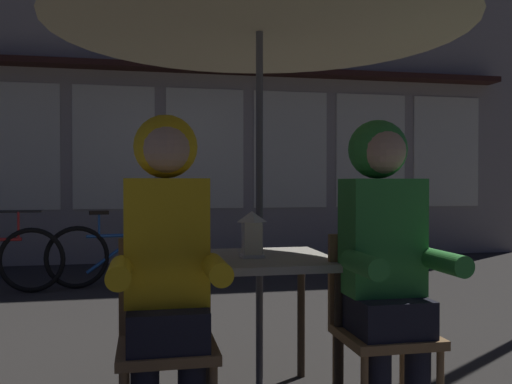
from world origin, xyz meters
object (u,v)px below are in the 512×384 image
Objects in this scene: chair_left at (166,330)px; person_left_hooded at (167,247)px; bicycle_third at (126,253)px; cafe_table at (259,276)px; lantern at (252,233)px; person_right_hooded at (384,242)px; chair_right at (379,319)px.

person_left_hooded is at bearing -90.00° from chair_left.
person_left_hooded is 0.84× the size of bicycle_third.
chair_left is at bearing -142.45° from cafe_table.
person_right_hooded is (0.52, -0.40, -0.01)m from lantern.
person_right_hooded is (0.96, -0.06, 0.36)m from chair_left.
lantern is 0.27× the size of chair_left.
person_left_hooded is at bearing -85.80° from bicycle_third.
chair_left is 1.00× the size of chair_right.
person_right_hooded is at bearing -3.39° from chair_left.
chair_right is 0.36m from person_right_hooded.
bicycle_third is at bearing 102.64° from cafe_table.
lantern is 0.27× the size of chair_right.
bicycle_third is (-0.28, 3.76, -0.14)m from chair_left.
lantern is 0.17× the size of person_left_hooded.
lantern reaches higher than chair_left.
lantern is 0.14× the size of bicycle_third.
chair_right is (0.48, -0.37, -0.15)m from cafe_table.
chair_left reaches higher than bicycle_third.
person_right_hooded is at bearing -72.00° from bicycle_third.
lantern is at bearing 42.58° from person_left_hooded.
bicycle_third reaches higher than cafe_table.
chair_right reaches higher than bicycle_third.
cafe_table is 0.44× the size of bicycle_third.
lantern is 0.66m from person_right_hooded.
chair_right is at bearing 0.00° from chair_left.
cafe_table is 0.67m from person_left_hooded.
chair_left is (-0.44, -0.34, -0.37)m from lantern.
chair_right is at bearing -33.30° from lantern.
bicycle_third is at bearing 101.85° from lantern.
lantern is 0.17× the size of person_right_hooded.
chair_right is 0.62× the size of person_left_hooded.
cafe_table is 0.85× the size of chair_left.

